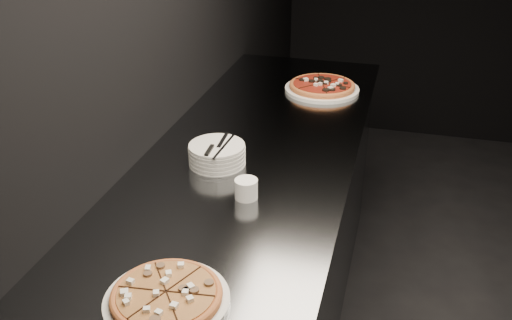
% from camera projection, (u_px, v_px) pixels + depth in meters
% --- Properties ---
extents(wall_left, '(0.02, 5.00, 2.80)m').
position_uv_depth(wall_left, '(139.00, 17.00, 1.88)').
color(wall_left, black).
rests_on(wall_left, floor).
extents(counter, '(0.74, 2.44, 0.92)m').
position_uv_depth(counter, '(249.00, 264.00, 2.22)').
color(counter, slate).
rests_on(counter, floor).
extents(pizza_mushroom, '(0.30, 0.30, 0.03)m').
position_uv_depth(pizza_mushroom, '(167.00, 297.00, 1.34)').
color(pizza_mushroom, silver).
rests_on(pizza_mushroom, counter).
extents(pizza_tomato, '(0.36, 0.36, 0.04)m').
position_uv_depth(pizza_tomato, '(322.00, 87.00, 2.62)').
color(pizza_tomato, silver).
rests_on(pizza_tomato, counter).
extents(plate_stack, '(0.19, 0.19, 0.07)m').
position_uv_depth(plate_stack, '(217.00, 154.00, 1.97)').
color(plate_stack, silver).
rests_on(plate_stack, counter).
extents(cutlery, '(0.08, 0.21, 0.01)m').
position_uv_depth(cutlery, '(217.00, 146.00, 1.93)').
color(cutlery, silver).
rests_on(cutlery, plate_stack).
extents(ramekin, '(0.07, 0.07, 0.06)m').
position_uv_depth(ramekin, '(246.00, 188.00, 1.76)').
color(ramekin, white).
rests_on(ramekin, counter).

